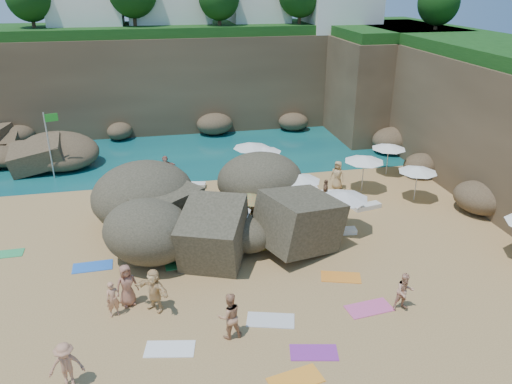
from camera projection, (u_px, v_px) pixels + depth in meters
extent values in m
plane|color=tan|center=(229.00, 256.00, 24.56)|extent=(120.00, 120.00, 0.00)
plane|color=#0C4751|center=(184.00, 109.00, 51.48)|extent=(120.00, 120.00, 0.00)
cube|color=brown|center=(207.00, 78.00, 45.77)|extent=(44.00, 8.00, 8.00)
cube|color=brown|center=(487.00, 116.00, 33.67)|extent=(8.00, 30.00, 8.00)
cube|color=brown|center=(383.00, 82.00, 44.07)|extent=(10.00, 12.00, 8.00)
cube|color=white|center=(85.00, 0.00, 42.11)|extent=(6.00, 5.00, 5.50)
cube|color=white|center=(259.00, 2.00, 45.00)|extent=(5.00, 5.00, 5.00)
sphere|color=#11380F|center=(439.00, 2.00, 38.13)|extent=(3.15, 3.15, 3.15)
cylinder|color=white|center=(7.00, 87.00, 47.21)|extent=(0.10, 0.10, 6.00)
cylinder|color=white|center=(24.00, 86.00, 47.49)|extent=(0.10, 0.10, 6.00)
cylinder|color=silver|center=(49.00, 146.00, 33.13)|extent=(0.09, 0.09, 4.57)
cube|color=green|center=(51.00, 118.00, 32.45)|extent=(0.78, 0.28, 0.51)
cylinder|color=silver|center=(264.00, 163.00, 33.78)|extent=(0.06, 0.06, 2.05)
cone|color=white|center=(265.00, 149.00, 33.39)|extent=(2.30, 2.30, 0.35)
cylinder|color=silver|center=(292.00, 199.00, 28.64)|extent=(0.05, 0.05, 1.85)
cone|color=white|center=(293.00, 185.00, 28.29)|extent=(2.07, 2.07, 0.32)
cylinder|color=silver|center=(252.00, 160.00, 34.05)|extent=(0.07, 0.07, 2.23)
cone|color=silver|center=(251.00, 145.00, 33.62)|extent=(2.51, 2.51, 0.38)
cylinder|color=silver|center=(387.00, 160.00, 34.30)|extent=(0.06, 0.06, 2.07)
cone|color=white|center=(389.00, 146.00, 33.91)|extent=(2.33, 2.33, 0.35)
cylinder|color=silver|center=(363.00, 174.00, 31.60)|extent=(0.07, 0.07, 2.23)
cone|color=white|center=(364.00, 159.00, 31.17)|extent=(2.51, 2.51, 0.38)
cylinder|color=silver|center=(228.00, 227.00, 25.19)|extent=(0.06, 0.06, 2.11)
cone|color=silver|center=(228.00, 209.00, 24.79)|extent=(2.36, 2.36, 0.36)
cylinder|color=silver|center=(250.00, 211.00, 27.30)|extent=(0.05, 0.05, 1.76)
cone|color=#D74426|center=(250.00, 197.00, 26.96)|extent=(1.97, 1.97, 0.30)
cylinder|color=silver|center=(343.00, 213.00, 26.42)|extent=(0.07, 0.07, 2.24)
cone|color=silver|center=(345.00, 195.00, 25.99)|extent=(2.52, 2.52, 0.38)
cylinder|color=silver|center=(416.00, 184.00, 30.30)|extent=(0.06, 0.06, 2.07)
cone|color=white|center=(418.00, 169.00, 29.90)|extent=(2.33, 2.33, 0.35)
cylinder|color=silver|center=(300.00, 194.00, 28.95)|extent=(0.06, 0.06, 2.12)
cone|color=white|center=(300.00, 178.00, 28.55)|extent=(2.38, 2.38, 0.36)
cube|color=silver|center=(191.00, 185.00, 32.45)|extent=(2.02, 1.00, 0.30)
cube|color=white|center=(329.00, 200.00, 30.34)|extent=(1.91, 0.96, 0.28)
cube|color=white|center=(324.00, 194.00, 31.22)|extent=(1.89, 0.80, 0.29)
cube|color=silver|center=(367.00, 206.00, 29.53)|extent=(1.82, 0.93, 0.27)
cube|color=white|center=(341.00, 231.00, 26.70)|extent=(1.73, 0.73, 0.26)
cube|color=silver|center=(275.00, 220.00, 27.91)|extent=(1.68, 1.21, 0.25)
cube|color=orange|center=(296.00, 380.00, 17.04)|extent=(2.00, 1.28, 0.03)
cube|color=green|center=(183.00, 264.00, 23.89)|extent=(1.76, 0.99, 0.03)
cube|color=white|center=(170.00, 349.00, 18.45)|extent=(1.97, 1.24, 0.03)
cube|color=purple|center=(314.00, 353.00, 18.28)|extent=(1.89, 1.21, 0.03)
cube|color=blue|center=(93.00, 267.00, 23.66)|extent=(1.86, 0.98, 0.03)
cube|color=#D5528E|center=(369.00, 308.00, 20.70)|extent=(2.00, 1.16, 0.03)
cube|color=orange|center=(341.00, 277.00, 22.84)|extent=(1.98, 1.39, 0.03)
cube|color=#2D9D56|center=(6.00, 254.00, 24.73)|extent=(1.66, 0.86, 0.03)
cube|color=gold|center=(261.00, 246.00, 25.47)|extent=(1.83, 0.92, 0.03)
cube|color=silver|center=(271.00, 320.00, 19.98)|extent=(2.09, 1.44, 0.03)
imported|color=tan|center=(229.00, 316.00, 18.74)|extent=(1.03, 0.85, 1.91)
imported|color=#E4BF82|center=(145.00, 188.00, 30.24)|extent=(1.18, 0.71, 1.70)
imported|color=#8E6447|center=(325.00, 191.00, 30.01)|extent=(0.69, 0.97, 1.52)
imported|color=tan|center=(337.00, 175.00, 31.93)|extent=(1.03, 0.98, 1.89)
imported|color=#AF6957|center=(166.00, 166.00, 34.09)|extent=(1.39, 0.57, 1.46)
imported|color=tan|center=(69.00, 381.00, 16.69)|extent=(1.23, 1.81, 0.47)
imported|color=#9B634D|center=(128.00, 300.00, 20.87)|extent=(1.51, 2.06, 0.50)
imported|color=#E3B677|center=(155.00, 305.00, 20.55)|extent=(2.54, 2.55, 0.50)
imported|color=tan|center=(115.00, 312.00, 20.23)|extent=(1.02, 1.62, 0.36)
imported|color=tan|center=(403.00, 303.00, 20.55)|extent=(0.82, 1.67, 0.63)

